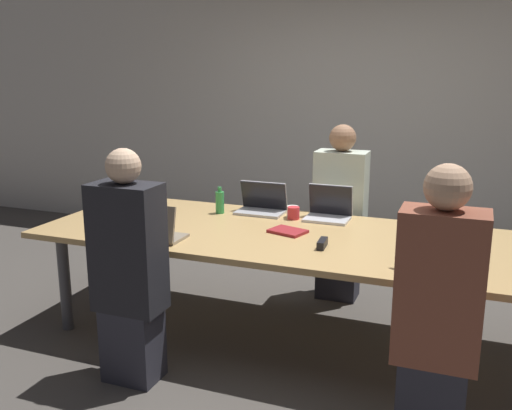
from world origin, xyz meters
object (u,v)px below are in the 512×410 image
(person_far_center, at_px, (340,216))
(stapler, at_px, (322,243))
(cup_far_center, at_px, (294,213))
(bottle_far_midleft, at_px, (220,202))
(laptop_far_midleft, at_px, (262,204))
(person_near_right, at_px, (438,315))
(laptop_near_left, at_px, (153,230))
(person_near_left, at_px, (129,272))
(cup_far_midleft, at_px, (293,212))
(laptop_near_right, at_px, (434,256))
(laptop_far_center, at_px, (329,209))

(person_far_center, bearing_deg, stapler, -83.07)
(cup_far_center, relative_size, stapler, 0.59)
(cup_far_center, bearing_deg, bottle_far_midleft, -176.36)
(laptop_far_midleft, xyz_separation_m, person_near_right, (1.38, -1.31, -0.13))
(person_near_right, xyz_separation_m, cup_far_center, (-1.10, 1.22, 0.11))
(laptop_far_midleft, distance_m, bottle_far_midleft, 0.32)
(laptop_near_left, height_order, person_near_left, person_near_left)
(cup_far_midleft, height_order, cup_far_center, cup_far_center)
(laptop_far_midleft, relative_size, bottle_far_midleft, 1.79)
(bottle_far_midleft, relative_size, cup_far_center, 2.26)
(bottle_far_midleft, xyz_separation_m, laptop_near_right, (1.62, -0.71, -0.01))
(stapler, bearing_deg, cup_far_center, 118.36)
(person_near_right, height_order, laptop_near_left, person_near_right)
(person_near_left, bearing_deg, laptop_far_center, -122.96)
(cup_far_midleft, relative_size, person_near_right, 0.06)
(cup_far_center, bearing_deg, laptop_near_right, -35.80)
(bottle_far_midleft, distance_m, stapler, 1.10)
(laptop_near_left, height_order, person_far_center, person_far_center)
(laptop_far_midleft, xyz_separation_m, laptop_far_center, (0.52, 0.00, 0.00))
(cup_far_midleft, bearing_deg, laptop_far_midleft, 169.04)
(laptop_near_left, xyz_separation_m, person_far_center, (0.92, 1.30, -0.14))
(bottle_far_midleft, bearing_deg, person_near_right, -35.12)
(laptop_near_right, xyz_separation_m, laptop_near_left, (-1.72, -0.08, -0.01))
(person_near_right, relative_size, laptop_far_center, 4.38)
(laptop_far_midleft, bearing_deg, person_far_center, 35.34)
(laptop_far_midleft, relative_size, laptop_near_left, 1.00)
(laptop_far_midleft, relative_size, person_far_center, 0.26)
(person_far_center, bearing_deg, cup_far_midleft, -121.79)
(laptop_far_center, height_order, person_far_center, person_far_center)
(person_near_left, bearing_deg, stapler, -147.16)
(person_near_left, distance_m, laptop_far_center, 1.58)
(person_near_left, bearing_deg, bottle_far_midleft, -91.86)
(bottle_far_midleft, distance_m, person_near_right, 2.05)
(person_far_center, relative_size, stapler, 9.23)
(bottle_far_midleft, relative_size, person_near_right, 0.14)
(laptop_far_midleft, xyz_separation_m, person_far_center, (0.53, 0.37, -0.14))
(laptop_far_midleft, distance_m, stapler, 0.94)
(person_near_right, relative_size, cup_far_center, 15.71)
(laptop_near_right, bearing_deg, person_far_center, -56.74)
(laptop_far_midleft, bearing_deg, bottle_far_midleft, -155.87)
(laptop_near_right, bearing_deg, bottle_far_midleft, -23.83)
(cup_far_midleft, bearing_deg, person_far_center, 58.21)
(person_near_left, distance_m, person_far_center, 1.89)
(laptop_far_midleft, height_order, cup_far_center, laptop_far_midleft)
(cup_far_midleft, xyz_separation_m, laptop_far_center, (0.26, 0.05, 0.03))
(person_near_right, height_order, stapler, person_near_right)
(bottle_far_midleft, bearing_deg, person_far_center, 31.61)
(laptop_far_midleft, xyz_separation_m, cup_far_midleft, (0.26, -0.05, -0.03))
(laptop_far_center, bearing_deg, cup_far_center, -158.20)
(bottle_far_midleft, xyz_separation_m, cup_far_center, (0.58, 0.04, -0.04))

